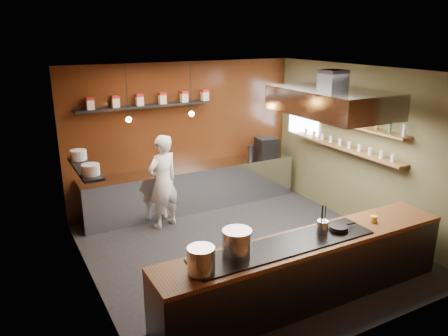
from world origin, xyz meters
TOP-DOWN VIEW (x-y plane):
  - floor at (0.00, 0.00)m, footprint 5.00×5.00m
  - back_wall at (0.00, 2.50)m, footprint 5.00×0.00m
  - left_wall at (-2.50, 0.00)m, footprint 0.00×5.00m
  - right_wall at (2.50, 0.00)m, footprint 0.00×5.00m
  - ceiling at (0.00, 0.00)m, footprint 5.00×5.00m
  - window_pane at (2.45, 1.70)m, footprint 0.00×1.00m
  - prep_counter at (0.00, 2.17)m, footprint 4.60×0.65m
  - pass_counter at (-0.00, -1.60)m, footprint 4.40×0.72m
  - tin_shelf at (-0.90, 2.36)m, footprint 2.60×0.26m
  - plate_shelf at (-2.34, 1.00)m, footprint 0.30×1.40m
  - bottle_shelf_upper at (2.34, 0.30)m, footprint 0.26×2.80m
  - bottle_shelf_lower at (2.34, 0.30)m, footprint 0.26×2.80m
  - extractor_hood at (1.30, -0.40)m, footprint 1.20×2.00m
  - pendant_left at (-1.40, 1.70)m, footprint 0.10×0.10m
  - pendant_right at (-0.20, 1.70)m, footprint 0.10×0.10m
  - storage_tins at (-0.75, 2.36)m, footprint 2.43×0.13m
  - plate_stacks at (-2.34, 1.00)m, footprint 0.26×1.16m
  - bottles at (2.34, 0.30)m, footprint 0.06×2.66m
  - wine_glasses at (2.34, 0.30)m, footprint 0.07×2.37m
  - stockpot_large at (-1.64, -1.69)m, footprint 0.35×0.35m
  - stockpot_small at (-1.09, -1.55)m, footprint 0.46×0.46m
  - utensil_crock at (0.23, -1.59)m, footprint 0.17×0.17m
  - frying_pan at (0.50, -1.61)m, footprint 0.44×0.27m
  - butter_jar at (1.18, -1.60)m, footprint 0.13×0.13m
  - espresso_machine at (1.78, 2.09)m, footprint 0.48×0.46m
  - chef at (-0.86, 1.61)m, footprint 0.75×0.60m

SIDE VIEW (x-z plane):
  - floor at x=0.00m, z-range 0.00..0.00m
  - prep_counter at x=0.00m, z-range 0.00..0.90m
  - pass_counter at x=0.00m, z-range 0.00..0.94m
  - chef at x=-0.86m, z-range 0.00..1.79m
  - butter_jar at x=1.18m, z-range 0.92..1.01m
  - frying_pan at x=0.50m, z-range 0.94..1.01m
  - utensil_crock at x=0.23m, z-range 0.94..1.14m
  - stockpot_large at x=-1.64m, z-range 0.94..1.25m
  - stockpot_small at x=-1.09m, z-range 0.94..1.28m
  - espresso_machine at x=1.78m, z-range 0.90..1.33m
  - bottle_shelf_lower at x=2.34m, z-range 1.43..1.47m
  - back_wall at x=0.00m, z-range -1.00..4.00m
  - left_wall at x=-2.50m, z-range -1.00..4.00m
  - right_wall at x=2.50m, z-range -1.00..4.00m
  - wine_glasses at x=2.34m, z-range 1.47..1.60m
  - plate_shelf at x=-2.34m, z-range 1.53..1.57m
  - plate_stacks at x=-2.34m, z-range 1.57..1.73m
  - window_pane at x=2.45m, z-range 1.40..2.40m
  - bottle_shelf_upper at x=2.34m, z-range 1.90..1.94m
  - bottles at x=2.34m, z-range 1.94..2.18m
  - pendant_left at x=-1.40m, z-range 1.68..2.63m
  - pendant_right at x=-0.20m, z-range 1.68..2.63m
  - tin_shelf at x=-0.90m, z-range 2.18..2.22m
  - storage_tins at x=-0.75m, z-range 2.22..2.44m
  - extractor_hood at x=1.30m, z-range 2.15..2.87m
  - ceiling at x=0.00m, z-range 3.00..3.00m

